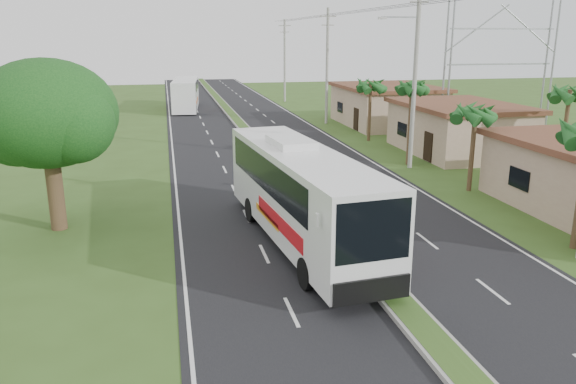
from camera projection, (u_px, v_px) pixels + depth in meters
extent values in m
plane|color=#36511D|center=(396.00, 302.00, 18.34)|extent=(180.00, 180.00, 0.00)
cube|color=black|center=(277.00, 167.00, 37.17)|extent=(14.00, 160.00, 0.02)
cube|color=gray|center=(277.00, 166.00, 37.15)|extent=(1.20, 160.00, 0.17)
cube|color=#36511D|center=(277.00, 165.00, 37.12)|extent=(0.95, 160.00, 0.02)
cube|color=silver|center=(175.00, 172.00, 35.81)|extent=(0.12, 160.00, 0.01)
cube|color=silver|center=(373.00, 163.00, 38.54)|extent=(0.12, 160.00, 0.01)
cube|color=tan|center=(458.00, 130.00, 41.46)|extent=(7.00, 10.00, 3.35)
cube|color=brown|center=(460.00, 105.00, 40.97)|extent=(7.60, 10.60, 0.32)
cube|color=tan|center=(386.00, 107.00, 54.62)|extent=(8.00, 11.00, 3.50)
cube|color=brown|center=(387.00, 87.00, 54.11)|extent=(8.60, 11.60, 0.32)
cylinder|color=#473321|center=(472.00, 150.00, 30.94)|extent=(0.26, 0.26, 4.60)
cylinder|color=#473321|center=(410.00, 125.00, 37.30)|extent=(0.26, 0.26, 5.40)
cylinder|color=#473321|center=(370.00, 112.00, 45.96)|extent=(0.26, 0.26, 4.80)
cylinder|color=#473321|center=(565.00, 131.00, 35.34)|extent=(0.26, 0.26, 5.20)
cylinder|color=#473321|center=(55.00, 186.00, 24.77)|extent=(0.70, 0.70, 4.00)
ellipsoid|color=#0F3A13|center=(46.00, 113.00, 23.92)|extent=(6.00, 6.00, 4.68)
sphere|color=#0F3A13|center=(17.00, 123.00, 24.52)|extent=(3.80, 3.80, 3.80)
sphere|color=#0F3A13|center=(73.00, 123.00, 23.30)|extent=(3.40, 3.40, 3.40)
cylinder|color=gray|center=(415.00, 75.00, 35.41)|extent=(0.28, 0.28, 12.00)
cube|color=gray|center=(419.00, 2.00, 34.24)|extent=(1.20, 0.10, 0.10)
cube|color=gray|center=(400.00, 17.00, 34.23)|extent=(2.40, 0.10, 0.10)
cylinder|color=gray|center=(327.00, 67.00, 54.38)|extent=(0.28, 0.28, 11.00)
cube|color=gray|center=(328.00, 16.00, 53.12)|extent=(1.60, 0.12, 0.12)
cube|color=gray|center=(328.00, 25.00, 53.34)|extent=(1.20, 0.10, 0.10)
cylinder|color=gray|center=(285.00, 61.00, 73.28)|extent=(0.28, 0.28, 10.50)
cube|color=gray|center=(285.00, 26.00, 72.09)|extent=(1.60, 0.12, 0.12)
cube|color=gray|center=(285.00, 32.00, 72.30)|extent=(1.20, 0.10, 0.10)
cylinder|color=gray|center=(450.00, 65.00, 47.98)|extent=(0.18, 0.18, 12.00)
cylinder|color=gray|center=(553.00, 64.00, 50.01)|extent=(0.18, 0.18, 12.00)
cylinder|color=gray|center=(445.00, 64.00, 48.92)|extent=(0.18, 0.18, 12.00)
cylinder|color=gray|center=(546.00, 63.00, 50.96)|extent=(0.18, 0.18, 12.00)
cube|color=gray|center=(500.00, 64.00, 49.47)|extent=(10.00, 0.14, 0.14)
cube|color=gray|center=(503.00, 29.00, 48.66)|extent=(10.00, 0.14, 0.14)
cube|color=white|center=(301.00, 193.00, 22.86)|extent=(4.03, 13.33, 3.44)
cube|color=black|center=(296.00, 171.00, 23.26)|extent=(3.82, 10.72, 1.38)
cube|color=black|center=(373.00, 231.00, 16.76)|extent=(2.46, 0.39, 1.93)
cube|color=red|center=(312.00, 219.00, 21.85)|extent=(3.34, 5.93, 0.60)
cube|color=orange|center=(298.00, 213.00, 23.42)|extent=(3.10, 3.54, 0.27)
cube|color=white|center=(291.00, 142.00, 23.56)|extent=(1.78, 2.76, 0.31)
cylinder|color=black|center=(307.00, 273.00, 19.13)|extent=(0.46, 1.17, 1.14)
cylinder|color=black|center=(372.00, 265.00, 19.86)|extent=(0.46, 1.17, 1.14)
cylinder|color=black|center=(251.00, 210.00, 26.14)|extent=(0.46, 1.17, 1.14)
cylinder|color=black|center=(301.00, 205.00, 26.88)|extent=(0.46, 1.17, 1.14)
cube|color=white|center=(186.00, 94.00, 66.12)|extent=(3.64, 12.25, 3.36)
cube|color=black|center=(186.00, 85.00, 66.35)|extent=(3.42, 9.12, 1.14)
cube|color=#CD4B14|center=(186.00, 100.00, 65.28)|extent=(3.15, 5.98, 0.37)
cylinder|color=black|center=(174.00, 111.00, 61.56)|extent=(0.40, 1.03, 1.01)
cylinder|color=black|center=(195.00, 110.00, 61.85)|extent=(0.40, 1.03, 1.01)
cylinder|color=black|center=(179.00, 101.00, 70.59)|extent=(0.40, 1.03, 1.01)
cylinder|color=black|center=(197.00, 101.00, 70.88)|extent=(0.40, 1.03, 1.01)
imported|color=black|center=(314.00, 187.00, 30.30)|extent=(1.78, 0.95, 1.03)
imported|color=maroon|center=(314.00, 170.00, 30.05)|extent=(0.77, 0.61, 1.84)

